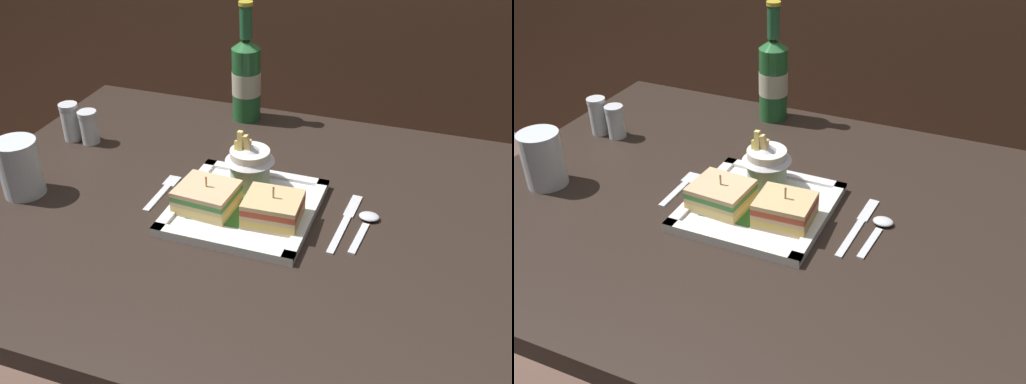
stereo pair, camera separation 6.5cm
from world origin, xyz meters
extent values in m
cube|color=#2C221C|center=(0.00, 0.00, 0.74)|extent=(1.15, 0.82, 0.04)
cylinder|color=#381A0B|center=(-0.49, 0.33, 0.36)|extent=(0.09, 0.09, 0.72)
cube|color=white|center=(-0.04, -0.01, 0.77)|extent=(0.24, 0.24, 0.01)
cube|color=#2B6F2B|center=(-0.04, -0.01, 0.77)|extent=(0.18, 0.14, 0.00)
cube|color=white|center=(-0.04, -0.12, 0.77)|extent=(0.24, 0.02, 0.01)
cube|color=white|center=(-0.04, 0.10, 0.77)|extent=(0.24, 0.02, 0.01)
cube|color=white|center=(-0.15, -0.01, 0.77)|extent=(0.02, 0.24, 0.01)
cube|color=white|center=(0.07, -0.01, 0.77)|extent=(0.02, 0.24, 0.01)
cube|color=#DFBB7E|center=(-0.10, -0.03, 0.77)|extent=(0.10, 0.09, 0.01)
cube|color=#F3CC70|center=(-0.10, -0.03, 0.78)|extent=(0.10, 0.09, 0.01)
cube|color=#D7B67B|center=(-0.10, -0.03, 0.79)|extent=(0.10, 0.09, 0.01)
cube|color=#488D3F|center=(-0.10, -0.03, 0.80)|extent=(0.10, 0.09, 0.01)
cube|color=#DCB284|center=(-0.10, -0.03, 0.81)|extent=(0.10, 0.09, 0.01)
cylinder|color=tan|center=(-0.10, -0.03, 0.80)|extent=(0.00, 0.00, 0.06)
cube|color=tan|center=(0.02, -0.03, 0.77)|extent=(0.10, 0.08, 0.01)
cube|color=#E5BC53|center=(0.02, -0.03, 0.78)|extent=(0.10, 0.08, 0.01)
cube|color=#D9AD7D|center=(0.02, -0.03, 0.79)|extent=(0.10, 0.08, 0.01)
cube|color=#CA492E|center=(0.02, -0.03, 0.80)|extent=(0.10, 0.08, 0.01)
cube|color=#D7B278|center=(0.02, -0.03, 0.81)|extent=(0.10, 0.08, 0.01)
cylinder|color=tan|center=(0.02, -0.03, 0.80)|extent=(0.00, 0.00, 0.07)
cylinder|color=silver|center=(-0.05, 0.06, 0.81)|extent=(0.07, 0.07, 0.07)
cone|color=silver|center=(-0.05, 0.06, 0.84)|extent=(0.09, 0.09, 0.03)
cube|color=#EECE6D|center=(-0.06, 0.07, 0.84)|extent=(0.01, 0.01, 0.05)
cube|color=#F6DD7B|center=(-0.07, 0.05, 0.85)|extent=(0.01, 0.01, 0.07)
cube|color=#D6BF56|center=(-0.07, 0.05, 0.84)|extent=(0.01, 0.02, 0.05)
cube|color=#F9D37E|center=(-0.05, 0.05, 0.84)|extent=(0.02, 0.01, 0.07)
cube|color=#F0CC77|center=(-0.06, 0.05, 0.84)|extent=(0.01, 0.02, 0.06)
cylinder|color=#256731|center=(-0.16, 0.35, 0.84)|extent=(0.06, 0.06, 0.16)
cone|color=#2A6D37|center=(-0.16, 0.35, 0.93)|extent=(0.06, 0.06, 0.02)
cylinder|color=#28683C|center=(-0.16, 0.35, 0.98)|extent=(0.03, 0.03, 0.07)
cylinder|color=gold|center=(-0.16, 0.35, 1.02)|extent=(0.03, 0.03, 0.01)
cylinder|color=beige|center=(-0.16, 0.35, 0.85)|extent=(0.06, 0.06, 0.05)
cylinder|color=silver|center=(-0.44, -0.09, 0.81)|extent=(0.08, 0.08, 0.11)
cylinder|color=silver|center=(-0.44, -0.09, 0.78)|extent=(0.07, 0.07, 0.04)
cube|color=silver|center=(-0.20, -0.02, 0.76)|extent=(0.01, 0.09, 0.00)
cube|color=silver|center=(-0.20, 0.04, 0.76)|extent=(0.02, 0.04, 0.00)
cube|color=silver|center=(0.13, -0.02, 0.76)|extent=(0.02, 0.11, 0.00)
cube|color=silver|center=(0.14, 0.06, 0.76)|extent=(0.02, 0.07, 0.00)
cube|color=silver|center=(0.17, -0.02, 0.76)|extent=(0.02, 0.09, 0.00)
ellipsoid|color=silver|center=(0.17, 0.04, 0.77)|extent=(0.04, 0.03, 0.01)
cylinder|color=silver|center=(-0.48, 0.13, 0.80)|extent=(0.04, 0.04, 0.07)
cylinder|color=white|center=(-0.48, 0.13, 0.78)|extent=(0.03, 0.03, 0.04)
cylinder|color=silver|center=(-0.48, 0.13, 0.84)|extent=(0.04, 0.04, 0.01)
cylinder|color=silver|center=(-0.44, 0.13, 0.79)|extent=(0.04, 0.04, 0.06)
cylinder|color=#302F22|center=(-0.44, 0.13, 0.78)|extent=(0.03, 0.03, 0.03)
cylinder|color=silver|center=(-0.44, 0.13, 0.83)|extent=(0.04, 0.04, 0.01)
camera|label=1|loc=(0.26, -0.81, 1.35)|focal=41.29mm
camera|label=2|loc=(0.32, -0.79, 1.35)|focal=41.29mm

